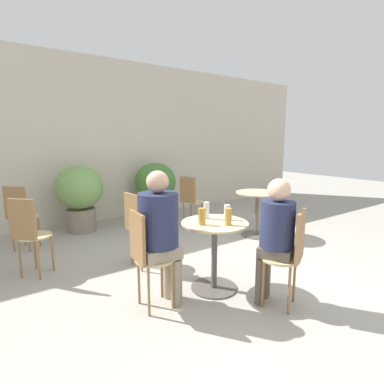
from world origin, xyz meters
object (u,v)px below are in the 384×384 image
beer_glass_2 (206,210)px  seated_person_0 (160,228)px  cafe_table_near (214,244)px  bistro_chair_4 (29,230)px  bistro_chair_2 (138,223)px  beer_glass_3 (202,216)px  bistro_chair_3 (190,197)px  beer_glass_1 (227,212)px  potted_plant_0 (80,193)px  bistro_chair_5 (20,212)px  cafe_table_far (257,206)px  bistro_chair_1 (290,250)px  seated_person_1 (275,230)px  beer_glass_0 (228,217)px  potted_plant_1 (155,186)px  bistro_chair_0 (146,251)px

beer_glass_2 → seated_person_0: bearing=-169.0°
cafe_table_near → bistro_chair_4: size_ratio=0.78×
bistro_chair_2 → beer_glass_3: bistro_chair_2 is taller
bistro_chair_2 → bistro_chair_3: 1.74m
beer_glass_1 → potted_plant_0: size_ratio=0.14×
cafe_table_near → potted_plant_0: (-0.58, 2.84, 0.17)m
bistro_chair_5 → beer_glass_2: bistro_chair_5 is taller
cafe_table_far → seated_person_0: seated_person_0 is taller
bistro_chair_3 → bistro_chair_1: bearing=144.1°
seated_person_1 → potted_plant_0: bearing=-102.2°
bistro_chair_1 → beer_glass_3: bearing=-80.2°
beer_glass_0 → beer_glass_2: size_ratio=0.94×
cafe_table_near → beer_glass_2: size_ratio=4.00×
bistro_chair_1 → beer_glass_0: (-0.29, 0.51, 0.24)m
cafe_table_far → seated_person_1: (-1.40, -1.52, 0.23)m
beer_glass_2 → potted_plant_1: (0.84, 2.73, -0.17)m
cafe_table_near → beer_glass_2: 0.35m
bistro_chair_0 → potted_plant_1: bearing=-25.8°
beer_glass_3 → bistro_chair_0: bearing=175.6°
cafe_table_near → potted_plant_1: bearing=73.4°
seated_person_0 → cafe_table_near: bearing=-90.0°
bistro_chair_0 → beer_glass_2: 0.80m
seated_person_1 → beer_glass_3: seated_person_1 is taller
potted_plant_0 → potted_plant_1: potted_plant_0 is taller
bistro_chair_0 → bistro_chair_1: (1.07, -0.71, 0.00)m
seated_person_1 → beer_glass_0: seated_person_1 is taller
bistro_chair_1 → beer_glass_3: 0.86m
bistro_chair_3 → beer_glass_0: bearing=133.7°
beer_glass_3 → bistro_chair_3: bearing=58.5°
seated_person_1 → bistro_chair_1: bearing=90.0°
seated_person_0 → beer_glass_2: (0.62, 0.12, 0.05)m
beer_glass_0 → bistro_chair_1: bearing=-60.5°
bistro_chair_2 → seated_person_0: 0.92m
bistro_chair_1 → bistro_chair_2: bearing=-91.1°
beer_glass_1 → bistro_chair_4: bearing=141.2°
bistro_chair_5 → beer_glass_1: 2.89m
bistro_chair_1 → bistro_chair_2: size_ratio=1.00×
cafe_table_near → potted_plant_1: (0.86, 2.88, 0.15)m
bistro_chair_2 → beer_glass_0: 1.19m
bistro_chair_2 → beer_glass_0: bistro_chair_2 is taller
bistro_chair_4 → beer_glass_1: bearing=-172.8°
bistro_chair_5 → cafe_table_far: bearing=-161.5°
bistro_chair_0 → seated_person_1: seated_person_1 is taller
seated_person_0 → beer_glass_3: bearing=-91.0°
seated_person_0 → seated_person_1: 1.05m
beer_glass_2 → potted_plant_0: (-0.60, 2.68, -0.15)m
bistro_chair_1 → seated_person_1: size_ratio=0.77×
beer_glass_0 → beer_glass_3: 0.25m
seated_person_1 → beer_glass_2: 0.75m
beer_glass_1 → beer_glass_3: 0.32m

